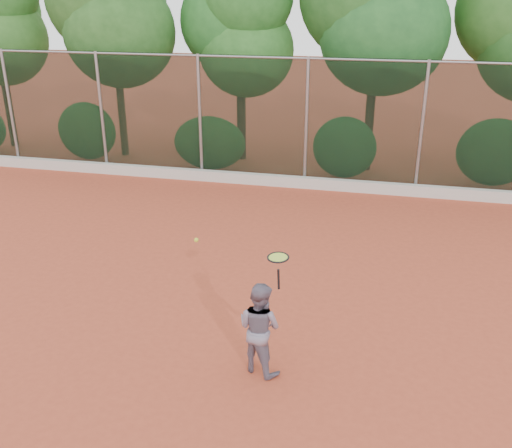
# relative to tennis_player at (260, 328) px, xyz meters

# --- Properties ---
(ground) EXTENTS (80.00, 80.00, 0.00)m
(ground) POSITION_rel_tennis_player_xyz_m (-0.61, 1.41, -0.70)
(ground) COLOR #B3442A
(ground) RESTS_ON ground
(concrete_curb) EXTENTS (24.00, 0.20, 0.30)m
(concrete_curb) POSITION_rel_tennis_player_xyz_m (-0.61, 8.23, -0.55)
(concrete_curb) COLOR beige
(concrete_curb) RESTS_ON ground
(tennis_player) EXTENTS (0.84, 0.76, 1.40)m
(tennis_player) POSITION_rel_tennis_player_xyz_m (0.00, 0.00, 0.00)
(tennis_player) COLOR slate
(tennis_player) RESTS_ON ground
(chainlink_fence) EXTENTS (24.09, 0.09, 3.50)m
(chainlink_fence) POSITION_rel_tennis_player_xyz_m (-0.61, 8.41, 1.16)
(chainlink_fence) COLOR black
(chainlink_fence) RESTS_ON ground
(foliage_backdrop) EXTENTS (23.70, 3.63, 7.55)m
(foliage_backdrop) POSITION_rel_tennis_player_xyz_m (-1.16, 10.39, 3.70)
(foliage_backdrop) COLOR #3C2C17
(foliage_backdrop) RESTS_ON ground
(tennis_racket) EXTENTS (0.38, 0.38, 0.52)m
(tennis_racket) POSITION_rel_tennis_player_xyz_m (0.28, -0.17, 1.17)
(tennis_racket) COLOR black
(tennis_racket) RESTS_ON ground
(tennis_ball_in_flight) EXTENTS (0.07, 0.07, 0.07)m
(tennis_ball_in_flight) POSITION_rel_tennis_player_xyz_m (-1.02, 0.38, 1.08)
(tennis_ball_in_flight) COLOR #CBD730
(tennis_ball_in_flight) RESTS_ON ground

